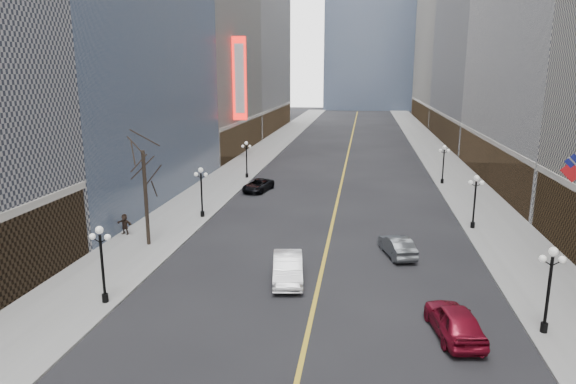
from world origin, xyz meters
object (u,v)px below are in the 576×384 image
(streetlamp_east_2, at_px, (475,196))
(car_nb_mid, at_px, (288,268))
(car_nb_far, at_px, (258,185))
(streetlamp_east_1, at_px, (550,281))
(streetlamp_west_2, at_px, (201,187))
(streetlamp_east_3, at_px, (444,160))
(streetlamp_west_3, at_px, (247,156))
(streetlamp_west_1, at_px, (102,256))
(car_sb_far, at_px, (397,246))
(car_sb_mid, at_px, (454,321))

(streetlamp_east_2, xyz_separation_m, car_nb_mid, (-13.80, -13.08, -2.04))
(car_nb_mid, xyz_separation_m, car_nb_far, (-7.00, 24.47, -0.18))
(streetlamp_east_1, relative_size, car_nb_mid, 0.87)
(streetlamp_west_2, bearing_deg, streetlamp_east_1, -37.33)
(streetlamp_east_2, distance_m, car_nb_far, 23.82)
(car_nb_far, bearing_deg, streetlamp_east_3, 29.67)
(streetlamp_east_2, relative_size, streetlamp_west_3, 1.00)
(streetlamp_west_1, height_order, streetlamp_west_2, same)
(streetlamp_east_1, relative_size, streetlamp_east_2, 1.00)
(streetlamp_east_3, height_order, car_sb_far, streetlamp_east_3)
(streetlamp_east_3, distance_m, car_nb_mid, 34.07)
(streetlamp_east_3, height_order, car_nb_mid, streetlamp_east_3)
(streetlamp_west_1, distance_m, streetlamp_west_3, 36.00)
(streetlamp_west_3, bearing_deg, streetlamp_east_1, -56.75)
(streetlamp_east_3, distance_m, streetlamp_west_1, 43.05)
(streetlamp_east_1, distance_m, streetlamp_east_2, 18.00)
(streetlamp_west_2, height_order, streetlamp_west_3, same)
(streetlamp_west_3, distance_m, car_nb_far, 7.51)
(car_sb_far, bearing_deg, streetlamp_west_2, -39.26)
(streetlamp_east_2, bearing_deg, streetlamp_west_2, 180.00)
(streetlamp_east_2, xyz_separation_m, car_sb_mid, (-4.52, -18.81, -2.05))
(car_nb_far, distance_m, car_sb_mid, 34.31)
(car_nb_far, height_order, car_sb_far, car_sb_far)
(streetlamp_east_3, height_order, streetlamp_west_1, same)
(streetlamp_west_1, bearing_deg, streetlamp_east_2, 37.33)
(streetlamp_west_1, height_order, car_sb_far, streetlamp_west_1)
(streetlamp_west_2, xyz_separation_m, streetlamp_west_3, (0.00, 18.00, 0.00))
(car_nb_far, bearing_deg, streetlamp_east_1, -42.67)
(streetlamp_east_1, bearing_deg, streetlamp_west_1, 180.00)
(car_nb_far, bearing_deg, car_sb_mid, -49.63)
(streetlamp_west_3, relative_size, car_nb_far, 0.93)
(streetlamp_west_2, relative_size, streetlamp_west_3, 1.00)
(streetlamp_east_2, distance_m, streetlamp_west_3, 29.68)
(streetlamp_west_3, height_order, car_sb_far, streetlamp_west_3)
(streetlamp_west_2, xyz_separation_m, car_nb_mid, (9.80, -13.08, -2.04))
(streetlamp_west_1, distance_m, car_sb_far, 20.11)
(streetlamp_west_1, relative_size, streetlamp_west_2, 1.00)
(car_sb_mid, bearing_deg, streetlamp_west_3, -72.00)
(streetlamp_east_3, xyz_separation_m, car_nb_mid, (-13.80, -31.08, -2.04))
(streetlamp_west_3, bearing_deg, car_nb_mid, -72.50)
(car_sb_far, bearing_deg, car_nb_far, -68.75)
(streetlamp_east_3, xyz_separation_m, streetlamp_west_2, (-23.60, -18.00, 0.00))
(car_nb_mid, bearing_deg, streetlamp_east_1, -28.27)
(streetlamp_east_1, height_order, streetlamp_west_2, same)
(streetlamp_east_3, distance_m, car_sb_far, 26.32)
(car_sb_mid, bearing_deg, streetlamp_east_2, -112.91)
(car_sb_far, bearing_deg, car_sb_mid, 84.92)
(car_sb_mid, xyz_separation_m, car_sb_far, (-2.15, 11.44, -0.11))
(car_sb_mid, relative_size, car_sb_far, 1.12)
(streetlamp_east_2, height_order, streetlamp_west_2, same)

